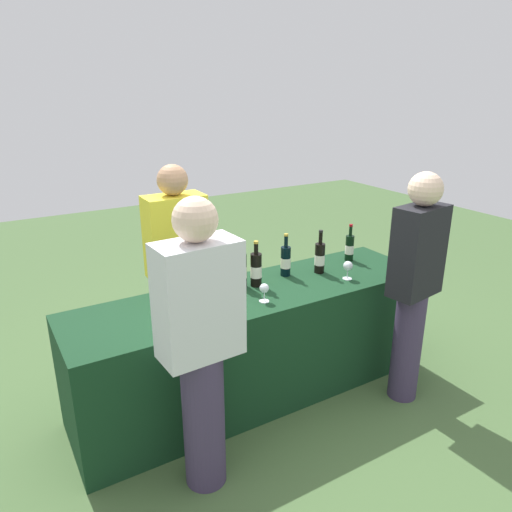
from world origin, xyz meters
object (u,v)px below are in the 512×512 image
at_px(wine_glass_2, 348,267).
at_px(server_pouring, 178,267).
at_px(wine_glass_0, 213,299).
at_px(wine_bottle_3, 256,269).
at_px(wine_bottle_2, 242,270).
at_px(guest_1, 415,282).
at_px(guest_0, 200,342).
at_px(wine_bottle_6, 349,248).
at_px(wine_bottle_1, 204,275).
at_px(wine_bottle_5, 320,258).
at_px(wine_bottle_0, 189,280).
at_px(wine_bottle_4, 286,261).
at_px(wine_glass_1, 264,289).

height_order(wine_glass_2, server_pouring, server_pouring).
height_order(wine_glass_0, wine_glass_2, wine_glass_0).
relative_size(wine_bottle_3, wine_glass_0, 2.30).
distance_m(wine_bottle_2, wine_glass_2, 0.76).
xyz_separation_m(wine_bottle_2, guest_1, (0.92, -0.69, -0.03)).
height_order(wine_bottle_2, guest_0, guest_0).
bearing_deg(wine_bottle_6, wine_bottle_2, -178.47).
bearing_deg(wine_bottle_1, wine_bottle_5, -7.43).
relative_size(wine_bottle_0, wine_bottle_3, 1.01).
height_order(wine_bottle_0, wine_bottle_1, wine_bottle_0).
xyz_separation_m(wine_bottle_1, wine_bottle_4, (0.63, -0.03, -0.00)).
relative_size(wine_bottle_6, wine_glass_0, 2.10).
height_order(wine_bottle_1, wine_glass_0, wine_bottle_1).
xyz_separation_m(wine_bottle_3, wine_bottle_5, (0.53, -0.02, -0.00)).
bearing_deg(wine_bottle_4, wine_bottle_6, 0.51).
bearing_deg(wine_bottle_4, wine_bottle_0, 178.64).
distance_m(wine_bottle_0, wine_bottle_2, 0.37).
distance_m(wine_bottle_0, server_pouring, 0.40).
bearing_deg(wine_glass_1, wine_bottle_4, 39.56).
relative_size(wine_glass_0, guest_1, 0.09).
height_order(wine_bottle_2, server_pouring, server_pouring).
bearing_deg(wine_glass_2, wine_bottle_3, 159.79).
relative_size(server_pouring, guest_1, 0.99).
distance_m(wine_bottle_6, server_pouring, 1.33).
xyz_separation_m(wine_bottle_3, server_pouring, (-0.39, 0.46, -0.06)).
bearing_deg(wine_glass_0, wine_bottle_5, 13.16).
height_order(wine_bottle_0, wine_bottle_2, same).
distance_m(wine_bottle_1, wine_glass_2, 1.02).
xyz_separation_m(wine_bottle_1, wine_glass_1, (0.26, -0.34, -0.03)).
bearing_deg(wine_glass_1, wine_bottle_6, 17.65).
bearing_deg(wine_glass_0, wine_bottle_3, 29.27).
bearing_deg(guest_1, wine_bottle_2, 134.75).
bearing_deg(guest_1, wine_bottle_6, 76.52).
distance_m(wine_bottle_1, guest_1, 1.38).
bearing_deg(guest_1, wine_glass_0, 154.16).
xyz_separation_m(wine_bottle_1, guest_1, (1.17, -0.74, -0.03)).
height_order(wine_bottle_4, guest_0, guest_0).
xyz_separation_m(wine_bottle_4, guest_0, (-0.99, -0.70, -0.03)).
bearing_deg(wine_bottle_2, guest_0, -132.29).
distance_m(wine_bottle_4, wine_glass_2, 0.44).
xyz_separation_m(wine_bottle_0, guest_0, (-0.25, -0.72, -0.03)).
relative_size(wine_glass_1, guest_1, 0.08).
distance_m(wine_bottle_2, wine_bottle_6, 0.98).
relative_size(wine_bottle_3, wine_bottle_6, 1.10).
relative_size(wine_bottle_4, wine_glass_2, 2.36).
height_order(wine_bottle_1, wine_glass_2, wine_bottle_1).
bearing_deg(wine_bottle_2, server_pouring, 124.67).
bearing_deg(wine_bottle_3, guest_0, -137.85).
bearing_deg(wine_bottle_1, wine_bottle_0, -172.03).
xyz_separation_m(wine_bottle_6, server_pouring, (-1.27, 0.40, -0.04)).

